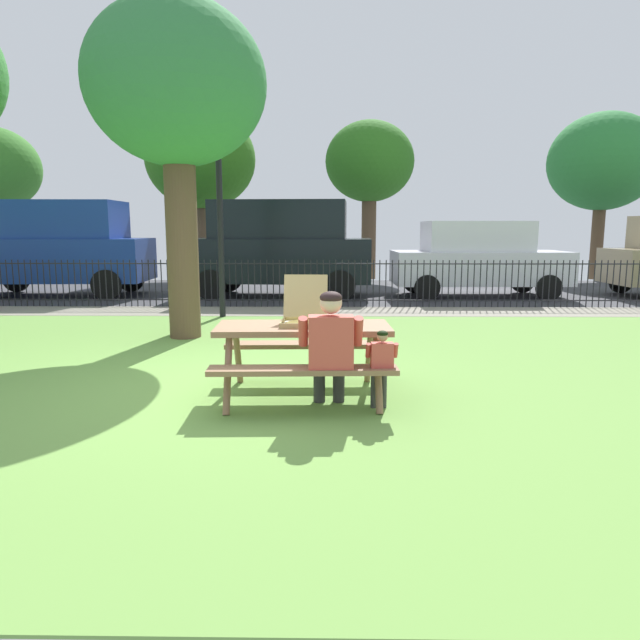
{
  "coord_description": "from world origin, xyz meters",
  "views": [
    {
      "loc": [
        1.18,
        -6.24,
        1.77
      ],
      "look_at": [
        1.08,
        0.08,
        0.75
      ],
      "focal_mm": 32.09,
      "sensor_mm": 36.0,
      "label": 1
    }
  ],
  "objects_px": {
    "lamp_post_walkway": "(219,178)",
    "pizza_slice_on_table": "(344,327)",
    "parked_car_right": "(478,258)",
    "child_at_table": "(381,362)",
    "parked_car_left": "(56,246)",
    "parked_car_center": "(280,246)",
    "far_tree_midleft": "(201,160)",
    "adult_at_table": "(330,345)",
    "tree_near_table": "(176,89)",
    "picnic_table_foreground": "(303,341)",
    "far_tree_center": "(370,164)",
    "far_tree_midright": "(603,162)",
    "pizza_box_open": "(305,315)"
  },
  "relations": [
    {
      "from": "pizza_box_open",
      "to": "far_tree_midright",
      "type": "relative_size",
      "value": 0.1
    },
    {
      "from": "lamp_post_walkway",
      "to": "far_tree_midleft",
      "type": "xyz_separation_m",
      "value": [
        -2.26,
        8.76,
        1.34
      ]
    },
    {
      "from": "parked_car_center",
      "to": "parked_car_right",
      "type": "distance_m",
      "value": 5.13
    },
    {
      "from": "parked_car_center",
      "to": "far_tree_midright",
      "type": "bearing_deg",
      "value": 26.45
    },
    {
      "from": "pizza_slice_on_table",
      "to": "far_tree_center",
      "type": "height_order",
      "value": "far_tree_center"
    },
    {
      "from": "pizza_box_open",
      "to": "lamp_post_walkway",
      "type": "height_order",
      "value": "lamp_post_walkway"
    },
    {
      "from": "lamp_post_walkway",
      "to": "far_tree_midright",
      "type": "distance_m",
      "value": 14.48
    },
    {
      "from": "pizza_box_open",
      "to": "tree_near_table",
      "type": "bearing_deg",
      "value": 122.74
    },
    {
      "from": "parked_car_right",
      "to": "tree_near_table",
      "type": "bearing_deg",
      "value": -137.51
    },
    {
      "from": "adult_at_table",
      "to": "lamp_post_walkway",
      "type": "relative_size",
      "value": 0.26
    },
    {
      "from": "pizza_slice_on_table",
      "to": "picnic_table_foreground",
      "type": "bearing_deg",
      "value": 164.16
    },
    {
      "from": "parked_car_right",
      "to": "far_tree_center",
      "type": "relative_size",
      "value": 0.82
    },
    {
      "from": "parked_car_left",
      "to": "far_tree_center",
      "type": "xyz_separation_m",
      "value": [
        8.51,
        5.27,
        2.64
      ]
    },
    {
      "from": "pizza_slice_on_table",
      "to": "parked_car_left",
      "type": "relative_size",
      "value": 0.06
    },
    {
      "from": "tree_near_table",
      "to": "lamp_post_walkway",
      "type": "bearing_deg",
      "value": 84.62
    },
    {
      "from": "pizza_slice_on_table",
      "to": "parked_car_right",
      "type": "xyz_separation_m",
      "value": [
        3.7,
        9.15,
        0.23
      ]
    },
    {
      "from": "parked_car_center",
      "to": "tree_near_table",
      "type": "bearing_deg",
      "value": -100.83
    },
    {
      "from": "far_tree_midright",
      "to": "far_tree_midleft",
      "type": "bearing_deg",
      "value": -180.0
    },
    {
      "from": "parked_car_left",
      "to": "parked_car_right",
      "type": "height_order",
      "value": "parked_car_left"
    },
    {
      "from": "picnic_table_foreground",
      "to": "pizza_slice_on_table",
      "type": "distance_m",
      "value": 0.47
    },
    {
      "from": "picnic_table_foreground",
      "to": "pizza_slice_on_table",
      "type": "height_order",
      "value": "pizza_slice_on_table"
    },
    {
      "from": "lamp_post_walkway",
      "to": "parked_car_left",
      "type": "distance_m",
      "value": 6.24
    },
    {
      "from": "pizza_slice_on_table",
      "to": "child_at_table",
      "type": "relative_size",
      "value": 0.33
    },
    {
      "from": "parked_car_center",
      "to": "parked_car_right",
      "type": "height_order",
      "value": "parked_car_center"
    },
    {
      "from": "pizza_box_open",
      "to": "parked_car_left",
      "type": "height_order",
      "value": "parked_car_left"
    },
    {
      "from": "lamp_post_walkway",
      "to": "tree_near_table",
      "type": "bearing_deg",
      "value": -95.38
    },
    {
      "from": "lamp_post_walkway",
      "to": "far_tree_center",
      "type": "distance_m",
      "value": 9.52
    },
    {
      "from": "far_tree_center",
      "to": "far_tree_midleft",
      "type": "bearing_deg",
      "value": 180.0
    },
    {
      "from": "picnic_table_foreground",
      "to": "pizza_box_open",
      "type": "xyz_separation_m",
      "value": [
        0.01,
        0.08,
        0.27
      ]
    },
    {
      "from": "tree_near_table",
      "to": "far_tree_midright",
      "type": "distance_m",
      "value": 16.01
    },
    {
      "from": "pizza_slice_on_table",
      "to": "far_tree_midleft",
      "type": "height_order",
      "value": "far_tree_midleft"
    },
    {
      "from": "parked_car_right",
      "to": "child_at_table",
      "type": "bearing_deg",
      "value": -109.37
    },
    {
      "from": "parked_car_left",
      "to": "parked_car_right",
      "type": "xyz_separation_m",
      "value": [
        10.98,
        -0.0,
        -0.3
      ]
    },
    {
      "from": "parked_car_center",
      "to": "far_tree_midleft",
      "type": "bearing_deg",
      "value": 120.85
    },
    {
      "from": "picnic_table_foreground",
      "to": "tree_near_table",
      "type": "relative_size",
      "value": 0.35
    },
    {
      "from": "picnic_table_foreground",
      "to": "lamp_post_walkway",
      "type": "distance_m",
      "value": 6.23
    },
    {
      "from": "adult_at_table",
      "to": "far_tree_center",
      "type": "relative_size",
      "value": 0.22
    },
    {
      "from": "lamp_post_walkway",
      "to": "parked_car_right",
      "type": "xyz_separation_m",
      "value": [
        6.0,
        3.49,
        -1.73
      ]
    },
    {
      "from": "pizza_box_open",
      "to": "pizza_slice_on_table",
      "type": "height_order",
      "value": "pizza_box_open"
    },
    {
      "from": "parked_car_center",
      "to": "far_tree_center",
      "type": "xyz_separation_m",
      "value": [
        2.66,
        5.27,
        2.64
      ]
    },
    {
      "from": "lamp_post_walkway",
      "to": "pizza_slice_on_table",
      "type": "bearing_deg",
      "value": -67.87
    },
    {
      "from": "child_at_table",
      "to": "far_tree_midright",
      "type": "distance_m",
      "value": 17.57
    },
    {
      "from": "pizza_box_open",
      "to": "parked_car_left",
      "type": "relative_size",
      "value": 0.12
    },
    {
      "from": "pizza_box_open",
      "to": "far_tree_midright",
      "type": "height_order",
      "value": "far_tree_midright"
    },
    {
      "from": "pizza_slice_on_table",
      "to": "child_at_table",
      "type": "bearing_deg",
      "value": -47.82
    },
    {
      "from": "far_tree_midleft",
      "to": "far_tree_center",
      "type": "xyz_separation_m",
      "value": [
        5.8,
        0.0,
        -0.13
      ]
    },
    {
      "from": "pizza_slice_on_table",
      "to": "far_tree_center",
      "type": "bearing_deg",
      "value": 85.11
    },
    {
      "from": "lamp_post_walkway",
      "to": "parked_car_right",
      "type": "distance_m",
      "value": 7.16
    },
    {
      "from": "parked_car_left",
      "to": "lamp_post_walkway",
      "type": "bearing_deg",
      "value": -35.07
    },
    {
      "from": "parked_car_left",
      "to": "parked_car_center",
      "type": "bearing_deg",
      "value": -0.0
    }
  ]
}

